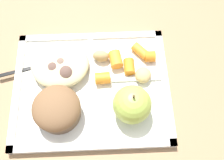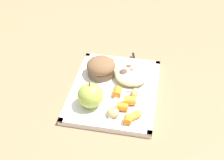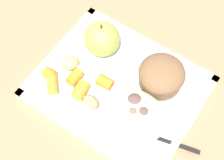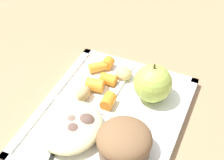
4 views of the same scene
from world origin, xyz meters
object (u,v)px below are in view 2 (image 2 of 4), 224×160
object	(u,v)px
green_apple	(90,95)
bran_muffin	(101,67)
plastic_fork	(136,69)
lunch_tray	(114,91)

from	to	relation	value
green_apple	bran_muffin	bearing A→B (deg)	0.00
green_apple	plastic_fork	bearing A→B (deg)	-29.99
green_apple	bran_muffin	size ratio (longest dim) A/B	0.90
green_apple	bran_muffin	xyz separation A→B (m)	(0.14, 0.00, -0.01)
lunch_tray	plastic_fork	bearing A→B (deg)	-25.70
green_apple	lunch_tray	bearing A→B (deg)	-35.47
green_apple	plastic_fork	world-z (taller)	green_apple
lunch_tray	bran_muffin	xyz separation A→B (m)	(0.06, 0.05, 0.03)
lunch_tray	green_apple	distance (m)	0.10
green_apple	plastic_fork	distance (m)	0.21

